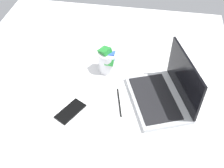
# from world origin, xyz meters

# --- Properties ---
(bed_mattress) EXTENTS (1.80, 1.40, 0.18)m
(bed_mattress) POSITION_xyz_m (0.00, 0.00, 0.09)
(bed_mattress) COLOR white
(bed_mattress) RESTS_ON ground
(laptop) EXTENTS (0.39, 0.33, 0.23)m
(laptop) POSITION_xyz_m (-0.10, 0.35, 0.22)
(laptop) COLOR #B7BABC
(laptop) RESTS_ON bed_mattress
(snack_cup) EXTENTS (0.09, 0.10, 0.14)m
(snack_cup) POSITION_xyz_m (-0.26, 0.05, 0.24)
(snack_cup) COLOR silver
(snack_cup) RESTS_ON bed_mattress
(cell_phone) EXTENTS (0.16, 0.13, 0.01)m
(cell_phone) POSITION_xyz_m (0.05, -0.06, 0.18)
(cell_phone) COLOR black
(cell_phone) RESTS_ON bed_mattress
(charger_cable) EXTENTS (0.17, 0.05, 0.01)m
(charger_cable) POSITION_xyz_m (-0.04, 0.15, 0.18)
(charger_cable) COLOR black
(charger_cable) RESTS_ON bed_mattress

